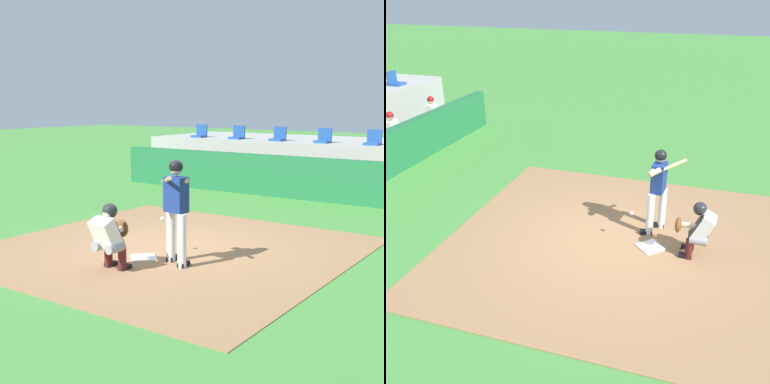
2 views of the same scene
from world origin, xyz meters
TOP-DOWN VIEW (x-y plane):
  - ground_plane at (0.00, 0.00)m, footprint 80.00×80.00m
  - dirt_infield at (0.00, 0.00)m, footprint 6.40×6.40m
  - home_plate at (0.00, -0.80)m, footprint 0.62×0.62m
  - batter_at_plate at (0.69, -0.77)m, footprint 0.65×0.79m
  - catcher_crouched at (0.00, -1.64)m, footprint 0.49×1.64m
  - dugout_player_1 at (2.93, 7.34)m, footprint 0.49×0.70m
  - dugout_player_2 at (4.96, 7.34)m, footprint 0.49×0.70m
  - stadium_seat_7 at (5.69, 9.38)m, footprint 0.46×0.46m

SIDE VIEW (x-z plane):
  - ground_plane at x=0.00m, z-range 0.00..0.00m
  - dirt_infield at x=0.00m, z-range 0.00..0.01m
  - home_plate at x=0.00m, z-range 0.01..0.04m
  - catcher_crouched at x=0.00m, z-range 0.05..1.17m
  - dugout_player_1 at x=2.93m, z-range 0.02..1.32m
  - dugout_player_2 at x=4.96m, z-range 0.02..1.32m
  - batter_at_plate at x=0.69m, z-range 0.13..1.94m
  - stadium_seat_7 at x=5.69m, z-range 1.29..1.77m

